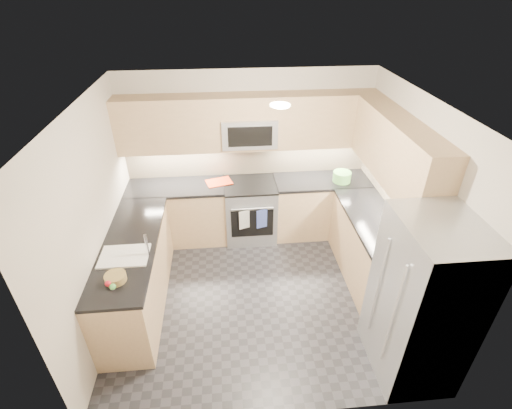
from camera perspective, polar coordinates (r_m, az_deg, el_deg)
name	(u,v)px	position (r m, az deg, el deg)	size (l,w,h in m)	color
floor	(258,292)	(5.01, 0.38, -13.38)	(3.60, 3.20, 0.00)	#232328
ceiling	(259,105)	(3.67, 0.53, 15.12)	(3.60, 3.20, 0.02)	beige
wall_back	(248,155)	(5.61, -1.20, 7.65)	(3.60, 0.02, 2.50)	beige
wall_front	(280,327)	(3.02, 3.64, -18.29)	(3.60, 0.02, 2.50)	beige
wall_left	(96,222)	(4.44, -23.39, -2.45)	(0.02, 3.20, 2.50)	beige
wall_right	(411,205)	(4.72, 22.75, -0.14)	(0.02, 3.20, 2.50)	beige
base_cab_back_left	(179,214)	(5.77, -11.75, -1.43)	(1.42, 0.60, 0.90)	tan
base_cab_back_right	(319,207)	(5.90, 9.72, -0.35)	(1.42, 0.60, 0.90)	tan
base_cab_right	(371,252)	(5.15, 17.22, -6.97)	(0.60, 1.70, 0.90)	tan
base_cab_peninsula	(136,274)	(4.82, -17.92, -10.18)	(0.60, 2.00, 0.90)	tan
countertop_back_left	(176,187)	(5.53, -12.27, 2.63)	(1.42, 0.63, 0.04)	black
countertop_back_right	(322,180)	(5.67, 10.15, 3.66)	(1.42, 0.63, 0.04)	black
countertop_right	(377,223)	(4.88, 18.09, -2.66)	(0.63, 1.70, 0.04)	black
countertop_peninsula	(129,244)	(4.53, -18.90, -5.75)	(0.63, 2.00, 0.04)	black
upper_cab_back	(249,122)	(5.23, -1.12, 12.59)	(3.60, 0.35, 0.75)	tan
upper_cab_right	(397,151)	(4.60, 20.86, 7.65)	(0.35, 1.95, 0.75)	tan
backsplash_back	(248,158)	(5.63, -1.19, 7.12)	(3.60, 0.01, 0.51)	tan
backsplash_right	(394,191)	(5.08, 20.48, 2.03)	(0.01, 2.30, 0.51)	tan
gas_range	(250,211)	(5.71, -0.87, -0.99)	(0.76, 0.65, 0.91)	#9A9DA1
range_cooktop	(250,185)	(5.47, -0.90, 3.05)	(0.76, 0.65, 0.03)	black
oven_door_glass	(252,223)	(5.44, -0.59, -2.93)	(0.62, 0.02, 0.45)	black
oven_handle	(252,209)	(5.27, -0.58, -0.65)	(0.02, 0.02, 0.60)	#B2B5BA
microwave	(249,131)	(5.25, -1.09, 11.22)	(0.76, 0.40, 0.40)	#ACADB4
microwave_door	(250,137)	(5.06, -0.91, 10.39)	(0.60, 0.01, 0.28)	black
refrigerator	(421,302)	(3.99, 24.10, -13.54)	(0.70, 0.90, 1.80)	#A2A6AA
fridge_handle_left	(393,316)	(3.69, 20.28, -15.79)	(0.02, 0.02, 1.20)	#B2B5BA
fridge_handle_right	(378,287)	(3.91, 18.24, -12.01)	(0.02, 0.02, 1.20)	#B2B5BA
sink_basin	(126,261)	(4.37, -19.42, -8.17)	(0.52, 0.38, 0.16)	white
faucet	(147,245)	(4.18, -16.45, -6.01)	(0.03, 0.03, 0.28)	silver
utensil_bowl	(342,177)	(5.63, 13.09, 4.19)	(0.26, 0.26, 0.15)	#56A044
cutting_board	(219,182)	(5.51, -5.71, 3.46)	(0.37, 0.26, 0.01)	red
fruit_basket	(115,278)	(4.04, -20.81, -10.49)	(0.21, 0.21, 0.08)	olive
fruit_apple	(108,284)	(3.88, -21.82, -11.24)	(0.06, 0.06, 0.06)	red
fruit_pear	(113,287)	(3.83, -21.18, -11.72)	(0.06, 0.06, 0.06)	#55B14C
dish_towel_check	(244,220)	(5.34, -1.82, -2.36)	(0.16, 0.01, 0.30)	silver
dish_towel_blue	(262,219)	(5.36, 0.90, -2.22)	(0.16, 0.01, 0.30)	#32418B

